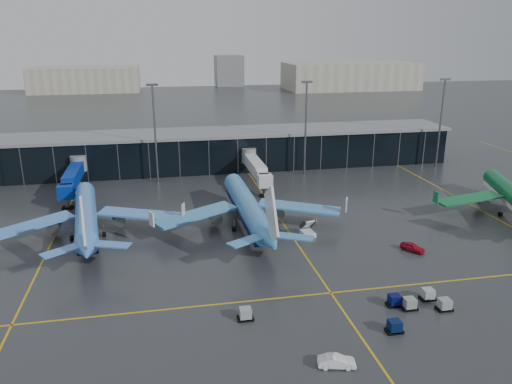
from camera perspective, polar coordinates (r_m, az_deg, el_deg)
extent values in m
plane|color=#282B2D|center=(88.14, -0.93, -7.41)|extent=(600.00, 600.00, 0.00)
cube|color=black|center=(144.94, -5.33, 4.69)|extent=(140.00, 16.00, 10.00)
cube|color=slate|center=(143.85, -5.39, 6.75)|extent=(142.00, 17.00, 0.80)
cylinder|color=#595B60|center=(137.54, -19.62, 3.11)|extent=(4.00, 4.00, 4.00)
cube|color=navy|center=(124.84, -20.40, 1.23)|extent=(3.00, 24.00, 3.00)
cylinder|color=#595B60|center=(118.65, -20.76, -1.21)|extent=(1.00, 1.00, 2.60)
cylinder|color=#595B60|center=(138.05, -0.82, 4.19)|extent=(4.00, 4.00, 4.00)
cube|color=silver|center=(125.41, 0.29, 2.43)|extent=(3.00, 24.00, 3.00)
cylinder|color=#595B60|center=(119.24, 1.01, 0.06)|extent=(1.00, 1.00, 2.60)
cylinder|color=#595B60|center=(130.97, -11.44, 6.37)|extent=(0.50, 0.50, 25.00)
cube|color=#595B60|center=(129.16, -11.79, 11.90)|extent=(3.00, 0.40, 0.60)
cylinder|color=#595B60|center=(136.67, 5.68, 7.10)|extent=(0.50, 0.50, 25.00)
cube|color=#595B60|center=(134.94, 5.85, 12.41)|extent=(3.00, 0.40, 0.60)
cylinder|color=#595B60|center=(152.98, 20.31, 7.23)|extent=(0.50, 0.50, 25.00)
cube|color=#595B60|center=(151.44, 20.82, 11.94)|extent=(3.00, 0.40, 0.60)
cube|color=#B2AD99|center=(365.26, 10.68, 12.91)|extent=(90.00, 42.00, 18.00)
cube|color=#B2AD99|center=(362.70, -18.84, 12.10)|extent=(70.00, 38.00, 16.00)
cube|color=#B2AD99|center=(383.33, -3.12, 13.69)|extent=(20.00, 20.00, 22.00)
cube|color=gold|center=(107.48, -21.69, -3.98)|extent=(0.30, 120.00, 0.02)
cube|color=gold|center=(108.13, 2.40, -2.55)|extent=(0.30, 120.00, 0.02)
cube|color=gold|center=(126.03, 22.72, -0.99)|extent=(0.30, 120.00, 0.02)
cube|color=gold|center=(77.56, 8.54, -11.33)|extent=(220.00, 0.30, 0.02)
cube|color=black|center=(75.83, 17.09, -12.55)|extent=(2.20, 1.50, 0.36)
cube|color=gray|center=(75.46, 17.14, -12.04)|extent=(1.60, 1.50, 1.50)
cube|color=black|center=(76.07, 15.51, -12.29)|extent=(2.20, 1.50, 0.36)
cube|color=#050A3F|center=(75.70, 15.56, -11.79)|extent=(1.60, 1.50, 1.50)
cube|color=black|center=(79.09, 19.00, -11.42)|extent=(2.20, 1.50, 0.36)
cube|color=#9C9DA5|center=(78.73, 19.06, -10.93)|extent=(1.60, 1.50, 1.50)
cube|color=black|center=(77.20, 20.69, -12.37)|extent=(2.20, 1.50, 0.36)
cube|color=gray|center=(76.83, 20.76, -11.87)|extent=(1.60, 1.50, 1.50)
cube|color=black|center=(70.36, -1.22, -14.23)|extent=(2.20, 1.50, 0.36)
cube|color=gray|center=(69.96, -1.22, -13.69)|extent=(1.60, 1.50, 1.50)
cube|color=black|center=(70.16, 15.50, -15.05)|extent=(2.20, 1.50, 0.36)
cube|color=#041338|center=(69.75, 15.56, -14.51)|extent=(1.60, 1.50, 1.50)
cube|color=white|center=(97.44, 5.93, -4.72)|extent=(2.58, 3.45, 0.80)
cube|color=white|center=(96.74, 5.96, -3.68)|extent=(1.94, 3.01, 2.29)
imported|color=maroon|center=(94.31, 17.45, -6.03)|extent=(3.99, 4.65, 1.51)
imported|color=white|center=(62.33, 9.20, -18.57)|extent=(4.67, 2.48, 1.46)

